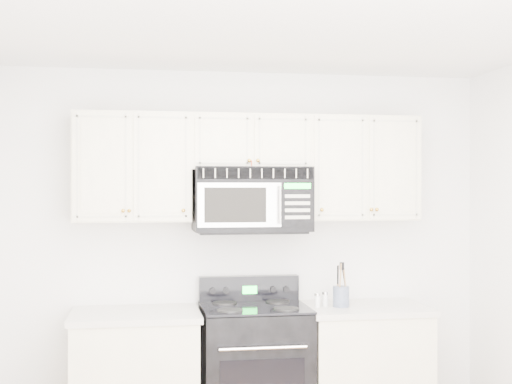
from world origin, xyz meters
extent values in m
cube|color=silver|center=(0.00, 0.00, 2.60)|extent=(3.50, 3.50, 0.01)
cube|color=white|center=(0.00, 1.75, 1.30)|extent=(3.50, 0.01, 2.60)
cube|color=white|center=(0.00, -1.75, 1.30)|extent=(3.50, 0.01, 2.60)
cube|color=#EDE6C3|center=(-0.80, 1.44, 0.44)|extent=(0.82, 0.63, 0.88)
cube|color=beige|center=(-0.80, 1.44, 0.90)|extent=(0.86, 0.65, 0.04)
cube|color=#EDE6C3|center=(0.80, 1.44, 0.44)|extent=(0.82, 0.63, 0.88)
cube|color=beige|center=(0.80, 1.44, 0.90)|extent=(0.86, 0.65, 0.04)
cube|color=black|center=(0.01, 1.44, 0.46)|extent=(0.73, 0.62, 0.92)
cylinder|color=silver|center=(0.01, 1.10, 0.72)|extent=(0.58, 0.02, 0.02)
cube|color=black|center=(0.01, 1.44, 0.93)|extent=(0.73, 0.62, 0.02)
cube|color=black|center=(0.01, 1.71, 1.02)|extent=(0.73, 0.08, 0.19)
cube|color=#19FF3C|center=(0.01, 1.67, 1.02)|extent=(0.11, 0.00, 0.06)
cube|color=#EDE6C3|center=(-0.82, 1.58, 1.90)|extent=(0.80, 0.33, 0.75)
cube|color=#EDE6C3|center=(0.82, 1.58, 1.90)|extent=(0.80, 0.33, 0.75)
cube|color=#EDE6C3|center=(0.00, 1.58, 2.08)|extent=(0.84, 0.33, 0.39)
sphere|color=#B3842B|center=(-0.84, 1.40, 1.60)|extent=(0.03, 0.03, 0.03)
sphere|color=#B3842B|center=(-0.48, 1.40, 1.60)|extent=(0.03, 0.03, 0.03)
sphere|color=#B3842B|center=(0.48, 1.40, 1.60)|extent=(0.03, 0.03, 0.03)
sphere|color=#B3842B|center=(0.84, 1.40, 1.60)|extent=(0.03, 0.03, 0.03)
sphere|color=#B3842B|center=(-0.03, 1.40, 1.94)|extent=(0.03, 0.03, 0.03)
sphere|color=#B3842B|center=(0.03, 1.40, 1.94)|extent=(0.03, 0.03, 0.03)
cylinder|color=red|center=(-0.02, 1.40, 1.89)|extent=(0.01, 0.00, 0.11)
sphere|color=#B3842B|center=(-0.02, 1.40, 1.83)|extent=(0.04, 0.04, 0.04)
cube|color=black|center=(0.01, 1.55, 1.68)|extent=(0.81, 0.41, 0.45)
cube|color=beige|center=(0.01, 1.35, 1.85)|extent=(0.79, 0.01, 0.08)
cube|color=#B1B1B1|center=(-0.10, 1.34, 1.64)|extent=(0.57, 0.01, 0.30)
cube|color=black|center=(-0.13, 1.33, 1.64)|extent=(0.42, 0.01, 0.24)
cube|color=black|center=(0.29, 1.34, 1.64)|extent=(0.22, 0.01, 0.30)
cube|color=#19FF3C|center=(0.29, 1.33, 1.77)|extent=(0.18, 0.00, 0.04)
cylinder|color=silver|center=(0.17, 1.30, 1.64)|extent=(0.02, 0.02, 0.26)
cylinder|color=slate|center=(0.62, 1.40, 0.99)|extent=(0.11, 0.11, 0.14)
cylinder|color=#947047|center=(0.65, 1.40, 1.06)|extent=(0.01, 0.01, 0.25)
cylinder|color=black|center=(0.61, 1.43, 1.07)|extent=(0.01, 0.01, 0.27)
cylinder|color=#947047|center=(0.61, 1.38, 1.08)|extent=(0.01, 0.01, 0.29)
cylinder|color=black|center=(0.65, 1.41, 1.06)|extent=(0.01, 0.01, 0.25)
cylinder|color=#947047|center=(0.60, 1.43, 1.07)|extent=(0.01, 0.01, 0.27)
cylinder|color=silver|center=(0.45, 1.40, 0.96)|extent=(0.04, 0.04, 0.08)
cylinder|color=silver|center=(0.45, 1.40, 1.01)|extent=(0.04, 0.04, 0.02)
cylinder|color=silver|center=(0.52, 1.45, 0.96)|extent=(0.04, 0.04, 0.08)
cylinder|color=silver|center=(0.52, 1.45, 1.01)|extent=(0.04, 0.04, 0.02)
camera|label=1|loc=(-0.77, -3.41, 1.75)|focal=50.00mm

